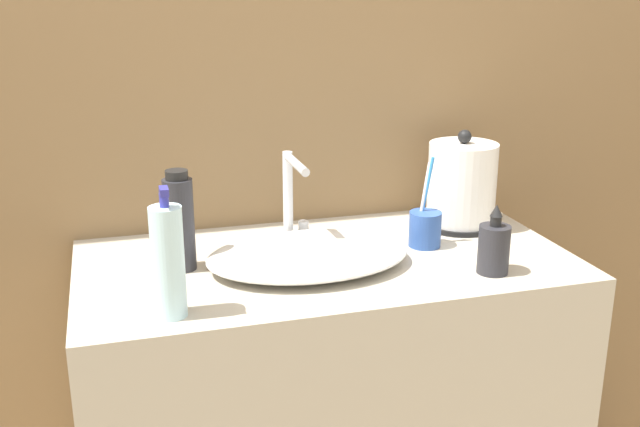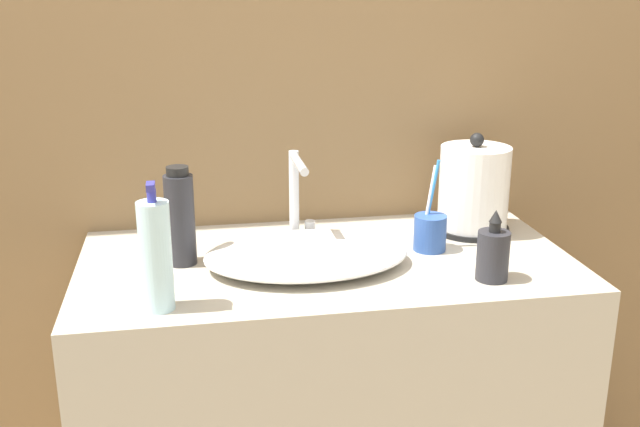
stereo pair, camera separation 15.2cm
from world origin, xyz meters
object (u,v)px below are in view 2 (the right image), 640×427
at_px(lotion_bottle, 156,255).
at_px(mouthwash_bottle, 493,254).
at_px(faucet, 298,191).
at_px(electric_kettle, 474,192).
at_px(toothbrush_cup, 430,231).
at_px(shampoo_bottle, 180,218).

bearing_deg(lotion_bottle, mouthwash_bottle, 2.13).
distance_m(faucet, electric_kettle, 0.41).
distance_m(toothbrush_cup, lotion_bottle, 0.60).
xyz_separation_m(lotion_bottle, shampoo_bottle, (0.04, 0.22, -0.00)).
distance_m(faucet, mouthwash_bottle, 0.44).
distance_m(toothbrush_cup, shampoo_bottle, 0.53).
height_order(electric_kettle, lotion_bottle, lotion_bottle).
bearing_deg(faucet, mouthwash_bottle, -39.74).
relative_size(toothbrush_cup, shampoo_bottle, 0.96).
bearing_deg(lotion_bottle, electric_kettle, 23.57).
bearing_deg(mouthwash_bottle, toothbrush_cup, 110.31).
height_order(shampoo_bottle, mouthwash_bottle, shampoo_bottle).
relative_size(electric_kettle, toothbrush_cup, 1.17).
height_order(electric_kettle, shampoo_bottle, electric_kettle).
bearing_deg(lotion_bottle, faucet, 45.94).
xyz_separation_m(electric_kettle, mouthwash_bottle, (-0.07, -0.28, -0.04)).
xyz_separation_m(faucet, lotion_bottle, (-0.29, -0.30, -0.02)).
xyz_separation_m(faucet, electric_kettle, (0.40, 0.00, -0.02)).
relative_size(faucet, electric_kettle, 0.87).
bearing_deg(electric_kettle, mouthwash_bottle, -103.46).
height_order(toothbrush_cup, shampoo_bottle, shampoo_bottle).
bearing_deg(mouthwash_bottle, lotion_bottle, -177.87).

